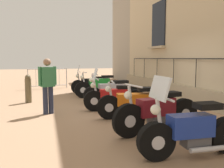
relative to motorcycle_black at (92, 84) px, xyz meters
The scene contains 12 objects.
ground_plane 3.73m from the motorcycle_black, 96.89° to the left, with size 60.00×60.00×0.00m, color #9E7A5B.
motorcycle_black is the anchor object (origin of this frame).
motorcycle_green 1.20m from the motorcycle_black, 96.57° to the left, with size 2.13×0.54×1.04m.
motorcycle_silver 2.55m from the motorcycle_black, 96.35° to the left, with size 2.10×0.74×1.05m.
motorcycle_red 3.74m from the motorcycle_black, 90.27° to the left, with size 1.91×0.60×1.28m.
motorcycle_orange 4.88m from the motorcycle_black, 93.20° to the left, with size 2.03×0.80×0.99m.
motorcycle_maroon 6.15m from the motorcycle_black, 92.60° to the left, with size 2.09×0.68×1.05m.
motorcycle_blue 7.42m from the motorcycle_black, 91.99° to the left, with size 1.87×0.67×1.31m.
crowd_barrier 3.00m from the motorcycle_black, 50.87° to the right, with size 2.00×0.31×1.05m.
bollard 3.10m from the motorcycle_black, 33.30° to the left, with size 0.22×0.22×1.00m.
pedestrian_standing 4.19m from the motorcycle_black, 62.52° to the left, with size 0.50×0.33×1.57m.
distant_building 8.47m from the motorcycle_black, 135.24° to the right, with size 5.16×4.09×6.55m.
Camera 1 is at (2.39, 7.02, 1.57)m, focal length 38.87 mm.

